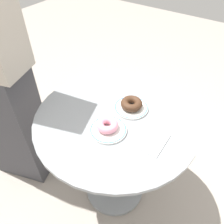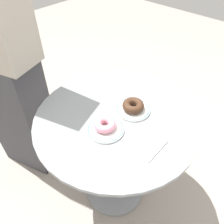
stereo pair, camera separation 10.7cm
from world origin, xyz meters
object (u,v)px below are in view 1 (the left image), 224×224
(cafe_table, at_px, (115,143))
(plate_left, at_px, (108,129))
(donut_chocolate, at_px, (131,104))
(plate_right, at_px, (131,107))
(paper_napkin, at_px, (152,140))
(donut_pink_frosted, at_px, (107,125))

(cafe_table, relative_size, plate_left, 4.67)
(donut_chocolate, bearing_deg, cafe_table, 162.18)
(plate_right, xyz_separation_m, paper_napkin, (-0.13, -0.19, -0.00))
(plate_left, distance_m, paper_napkin, 0.20)
(plate_left, relative_size, plate_right, 0.99)
(cafe_table, relative_size, donut_pink_frosted, 7.84)
(paper_napkin, bearing_deg, plate_right, 55.39)
(cafe_table, distance_m, paper_napkin, 0.30)
(plate_right, relative_size, donut_pink_frosted, 1.69)
(plate_left, xyz_separation_m, paper_napkin, (0.06, -0.19, -0.00))
(donut_pink_frosted, bearing_deg, donut_chocolate, -4.66)
(donut_pink_frosted, relative_size, paper_napkin, 0.68)
(donut_chocolate, relative_size, paper_napkin, 0.73)
(cafe_table, xyz_separation_m, donut_chocolate, (0.09, -0.03, 0.23))
(plate_left, bearing_deg, paper_napkin, -72.77)
(cafe_table, distance_m, plate_left, 0.23)
(cafe_table, distance_m, donut_chocolate, 0.25)
(plate_left, xyz_separation_m, donut_chocolate, (0.19, -0.01, 0.03))
(plate_right, height_order, paper_napkin, plate_right)
(plate_left, relative_size, donut_chocolate, 1.57)
(plate_left, xyz_separation_m, donut_pink_frosted, (0.00, 0.01, 0.02))
(plate_right, height_order, donut_pink_frosted, donut_pink_frosted)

